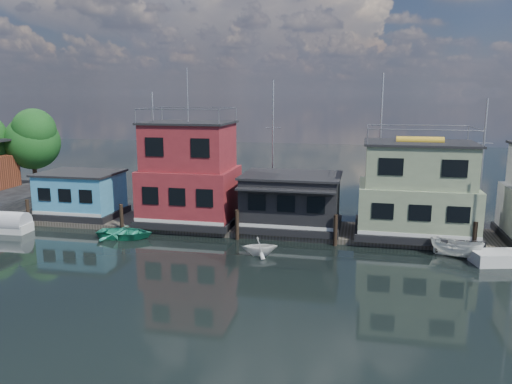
% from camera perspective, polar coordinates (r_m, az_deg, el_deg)
% --- Properties ---
extents(ground, '(160.00, 160.00, 0.00)m').
position_cam_1_polar(ground, '(26.92, 1.35, -11.49)').
color(ground, black).
rests_on(ground, ground).
extents(dock, '(48.00, 5.00, 0.40)m').
position_cam_1_polar(dock, '(38.09, 4.73, -4.33)').
color(dock, '#595147').
rests_on(dock, ground).
extents(houseboat_blue, '(6.40, 4.90, 3.66)m').
position_cam_1_polar(houseboat_blue, '(43.62, -19.37, -0.23)').
color(houseboat_blue, black).
rests_on(houseboat_blue, dock).
extents(houseboat_red, '(7.40, 5.90, 11.86)m').
position_cam_1_polar(houseboat_red, '(39.20, -7.60, 1.90)').
color(houseboat_red, black).
rests_on(houseboat_red, dock).
extents(houseboat_dark, '(7.40, 6.10, 4.06)m').
position_cam_1_polar(houseboat_dark, '(37.60, 4.03, -1.05)').
color(houseboat_dark, black).
rests_on(houseboat_dark, dock).
extents(houseboat_green, '(8.40, 5.90, 7.03)m').
position_cam_1_polar(houseboat_green, '(37.25, 17.89, 0.09)').
color(houseboat_green, black).
rests_on(houseboat_green, dock).
extents(pilings, '(42.28, 0.28, 2.20)m').
position_cam_1_polar(pilings, '(35.22, 3.63, -4.10)').
color(pilings, '#2D2116').
rests_on(pilings, ground).
extents(background_masts, '(36.40, 0.16, 12.00)m').
position_cam_1_polar(background_masts, '(42.68, 12.26, 4.46)').
color(background_masts, silver).
rests_on(background_masts, ground).
extents(motorboat, '(3.57, 2.64, 1.30)m').
position_cam_1_polar(motorboat, '(34.63, 21.92, -5.95)').
color(motorboat, white).
rests_on(motorboat, ground).
extents(dinghy_white, '(2.82, 2.60, 1.24)m').
position_cam_1_polar(dinghy_white, '(32.65, 0.41, -6.20)').
color(dinghy_white, white).
rests_on(dinghy_white, ground).
extents(dinghy_teal, '(4.27, 3.20, 0.84)m').
position_cam_1_polar(dinghy_teal, '(37.63, -14.71, -4.52)').
color(dinghy_teal, teal).
rests_on(dinghy_teal, ground).
extents(tarp_runabout, '(4.19, 1.78, 1.68)m').
position_cam_1_polar(tarp_runabout, '(42.70, -26.94, -3.24)').
color(tarp_runabout, silver).
rests_on(tarp_runabout, ground).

